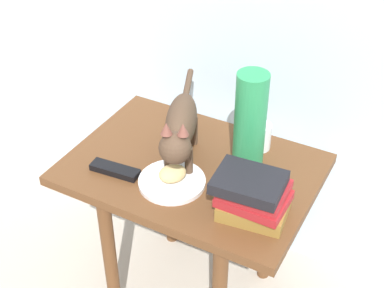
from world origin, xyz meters
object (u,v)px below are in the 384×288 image
object	(u,v)px
book_stack	(253,196)
tv_remote	(115,170)
bread_roll	(172,174)
green_vase	(250,124)
side_table	(192,189)
candle_jar	(260,137)
plate	(172,182)
cat	(180,127)

from	to	relation	value
book_stack	tv_remote	xyz separation A→B (m)	(-0.42, -0.03, -0.05)
bread_roll	green_vase	size ratio (longest dim) A/B	0.25
side_table	bread_roll	xyz separation A→B (m)	(-0.01, -0.10, 0.13)
candle_jar	tv_remote	xyz separation A→B (m)	(-0.33, -0.32, -0.03)
plate	green_vase	size ratio (longest dim) A/B	0.61
plate	bread_roll	distance (m)	0.03
green_vase	tv_remote	bearing A→B (deg)	-148.72
plate	bread_roll	bearing A→B (deg)	-19.27
plate	side_table	bearing A→B (deg)	83.66
bread_roll	cat	distance (m)	0.14
side_table	bread_roll	bearing A→B (deg)	-94.55
book_stack	green_vase	world-z (taller)	green_vase
bread_roll	book_stack	xyz separation A→B (m)	(0.25, -0.01, 0.03)
side_table	bread_roll	world-z (taller)	bread_roll
side_table	plate	world-z (taller)	plate
side_table	book_stack	distance (m)	0.31
bread_roll	candle_jar	distance (m)	0.32
green_vase	side_table	bearing A→B (deg)	-156.23
side_table	book_stack	bearing A→B (deg)	-24.28
side_table	candle_jar	distance (m)	0.26
cat	book_stack	bearing A→B (deg)	-20.36
book_stack	candle_jar	xyz separation A→B (m)	(-0.10, 0.29, -0.03)
book_stack	green_vase	distance (m)	0.22
side_table	candle_jar	bearing A→B (deg)	52.12
candle_jar	cat	bearing A→B (deg)	-133.27
plate	tv_remote	distance (m)	0.18
side_table	bread_roll	size ratio (longest dim) A/B	9.20
side_table	book_stack	world-z (taller)	book_stack
bread_roll	tv_remote	distance (m)	0.18
candle_jar	plate	bearing A→B (deg)	-118.36
cat	green_vase	distance (m)	0.20
tv_remote	candle_jar	bearing A→B (deg)	39.63
bread_roll	green_vase	bearing A→B (deg)	46.74
cat	plate	bearing A→B (deg)	-75.70
plate	tv_remote	world-z (taller)	tv_remote
plate	green_vase	world-z (taller)	green_vase
candle_jar	book_stack	bearing A→B (deg)	-71.17
green_vase	candle_jar	size ratio (longest dim) A/B	3.75
cat	candle_jar	bearing A→B (deg)	46.73
green_vase	bread_roll	bearing A→B (deg)	-133.26
cat	candle_jar	xyz separation A→B (m)	(0.18, 0.19, -0.09)
candle_jar	tv_remote	size ratio (longest dim) A/B	0.57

